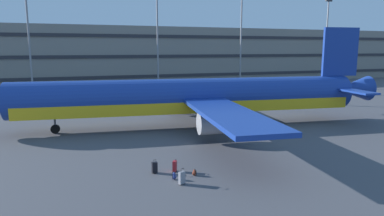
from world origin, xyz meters
The scene contains 12 objects.
ground_plane centered at (0.00, 0.00, 0.00)m, with size 600.00×600.00×0.00m, color #4C4C51.
terminal_structure centered at (0.00, 53.01, 6.81)m, with size 167.35×17.45×13.61m.
airliner centered at (-3.51, 0.76, 3.25)m, with size 43.44×35.33×10.95m.
light_mast_left centered at (-22.91, 38.07, 14.48)m, with size 1.80×0.50×25.48m.
light_mast_center_left centered at (1.82, 38.07, 13.11)m, with size 1.80×0.50×22.82m.
light_mast_center_right centered at (21.47, 38.07, 14.73)m, with size 1.80×0.50×25.96m.
light_mast_right centered at (45.58, 38.07, 12.08)m, with size 1.80×0.50×20.80m.
suitcase_teal centered at (-9.80, -12.24, 0.41)m, with size 0.41×0.47×0.88m.
suitcase_black centered at (-11.20, -12.05, 0.42)m, with size 0.38×0.28×0.98m.
suitcase_large centered at (-10.06, -14.62, 0.45)m, with size 0.49×0.38×1.08m.
backpack_purple centered at (-10.27, -13.66, 0.24)m, with size 0.36×0.41×0.55m.
backpack_upright centered at (-8.79, -13.43, 0.21)m, with size 0.28×0.38×0.48m.
Camera 1 is at (-16.50, -34.50, 8.48)m, focal length 32.49 mm.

